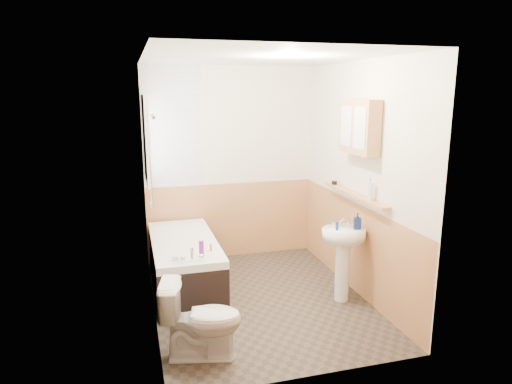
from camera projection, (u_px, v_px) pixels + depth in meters
floor at (260, 299)px, 4.89m from camera, size 2.80×2.80×0.00m
ceiling at (260, 57)px, 4.35m from camera, size 2.80×2.80×0.00m
wall_back at (230, 164)px, 5.94m from camera, size 2.20×0.02×2.50m
wall_front at (314, 224)px, 3.29m from camera, size 2.20×0.02×2.50m
wall_left at (148, 192)px, 4.33m from camera, size 0.02×2.80×2.50m
wall_right at (359, 180)px, 4.91m from camera, size 0.02×2.80×2.50m
wainscot_right at (354, 246)px, 5.07m from camera, size 0.01×2.80×1.00m
wainscot_front at (310, 317)px, 3.48m from camera, size 2.20×0.01×1.00m
wainscot_back at (231, 220)px, 6.09m from camera, size 2.20×0.01×1.00m
tile_cladding_left at (150, 192)px, 4.33m from camera, size 0.01×2.80×2.50m
tile_return_back at (173, 127)px, 5.62m from camera, size 0.75×0.01×1.50m
window at (146, 140)px, 5.15m from camera, size 0.03×0.79×0.99m
bathtub at (184, 262)px, 5.15m from camera, size 0.70×1.59×0.70m
shower_riser at (150, 144)px, 4.81m from camera, size 0.10×0.08×1.18m
toilet at (201, 320)px, 3.79m from camera, size 0.74×0.52×0.66m
sink at (343, 249)px, 4.76m from camera, size 0.47×0.38×0.90m
pine_shelf at (354, 195)px, 4.89m from camera, size 0.10×1.30×0.03m
medicine_cabinet at (359, 127)px, 4.63m from camera, size 0.15×0.61×0.55m
foam_can at (370, 191)px, 4.55m from camera, size 0.06×0.06×0.19m
green_bottle at (370, 188)px, 4.56m from camera, size 0.05×0.05×0.25m
black_jar at (334, 183)px, 5.34m from camera, size 0.07×0.07×0.04m
soap_bottle at (357, 225)px, 4.69m from camera, size 0.13×0.18×0.08m
clear_bottle at (337, 226)px, 4.65m from camera, size 0.04×0.04×0.09m
blue_gel at (201, 249)px, 4.52m from camera, size 0.05×0.04×0.17m
cream_jar at (175, 258)px, 4.46m from camera, size 0.09×0.09×0.05m
orange_bottle at (211, 248)px, 4.71m from camera, size 0.03×0.03×0.07m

